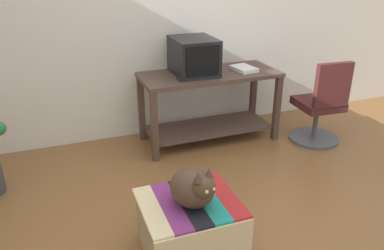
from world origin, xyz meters
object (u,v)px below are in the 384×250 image
office_chair (321,108)px  cat (194,187)px  desk (209,95)px  keyboard (198,77)px  ottoman_with_blanket (190,226)px  tv_monitor (194,57)px  book (244,69)px

office_chair → cat: bearing=35.1°
desk → keyboard: keyboard is taller
desk → ottoman_with_blanket: (-0.78, -1.53, -0.31)m
ottoman_with_blanket → office_chair: office_chair is taller
tv_monitor → book: (0.52, -0.08, -0.15)m
tv_monitor → cat: 1.76m
desk → book: bearing=-7.0°
office_chair → keyboard: bearing=-11.3°
book → office_chair: office_chair is taller
tv_monitor → book: tv_monitor is taller
tv_monitor → book: 0.55m
keyboard → cat: bearing=-107.6°
cat → ottoman_with_blanket: bearing=96.0°
tv_monitor → ottoman_with_blanket: (-0.62, -1.57, -0.71)m
keyboard → cat: keyboard is taller
cat → office_chair: bearing=16.2°
cat → desk: bearing=48.8°
desk → keyboard: size_ratio=3.51×
cat → office_chair: office_chair is taller
tv_monitor → office_chair: bearing=-22.5°
desk → tv_monitor: 0.44m
keyboard → tv_monitor: bearing=87.6°
ottoman_with_blanket → desk: bearing=63.1°
office_chair → ottoman_with_blanket: bearing=34.0°
ottoman_with_blanket → cat: cat is taller
ottoman_with_blanket → cat: (0.01, -0.04, 0.32)m
desk → office_chair: office_chair is taller
tv_monitor → office_chair: tv_monitor is taller
keyboard → office_chair: bearing=-10.4°
keyboard → ottoman_with_blanket: size_ratio=0.64×
desk → tv_monitor: (-0.16, 0.04, 0.41)m
tv_monitor → cat: size_ratio=1.23×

